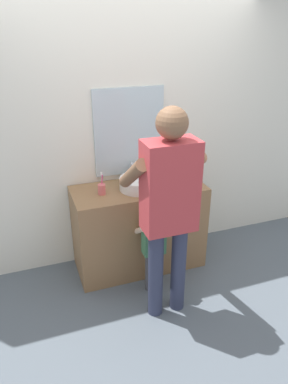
{
  "coord_description": "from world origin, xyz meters",
  "views": [
    {
      "loc": [
        -1.0,
        -2.65,
        2.3
      ],
      "look_at": [
        0.0,
        0.15,
        0.89
      ],
      "focal_mm": 34.06,
      "sensor_mm": 36.0,
      "label": 1
    }
  ],
  "objects": [
    {
      "name": "soap_bottle",
      "position": [
        0.34,
        0.36,
        0.93
      ],
      "size": [
        0.06,
        0.06,
        0.17
      ],
      "color": "#66B2D1",
      "rests_on": "vanity_cabinet"
    },
    {
      "name": "child_toddler",
      "position": [
        0.0,
        -0.1,
        0.52
      ],
      "size": [
        0.27,
        0.27,
        0.87
      ],
      "color": "#47474C",
      "rests_on": "ground"
    },
    {
      "name": "back_wall",
      "position": [
        0.0,
        0.62,
        1.35
      ],
      "size": [
        4.4,
        0.1,
        2.7
      ],
      "color": "silver",
      "rests_on": "ground"
    },
    {
      "name": "toothbrush_cup",
      "position": [
        -0.36,
        0.28,
        0.92
      ],
      "size": [
        0.07,
        0.07,
        0.21
      ],
      "color": "#D86666",
      "rests_on": "vanity_cabinet"
    },
    {
      "name": "ground_plane",
      "position": [
        0.0,
        0.0,
        0.0
      ],
      "size": [
        14.0,
        14.0,
        0.0
      ],
      "primitive_type": "plane",
      "color": "slate"
    },
    {
      "name": "sink_basin",
      "position": [
        0.0,
        0.28,
        0.92
      ],
      "size": [
        0.37,
        0.37,
        0.11
      ],
      "color": "silver",
      "rests_on": "vanity_cabinet"
    },
    {
      "name": "adult_parent",
      "position": [
        0.01,
        -0.39,
        1.07
      ],
      "size": [
        0.55,
        0.58,
        1.78
      ],
      "color": "#2D334C",
      "rests_on": "ground"
    },
    {
      "name": "vanity_cabinet",
      "position": [
        0.0,
        0.3,
        0.43
      ],
      "size": [
        1.26,
        0.54,
        0.87
      ],
      "primitive_type": "cube",
      "color": "olive",
      "rests_on": "ground"
    },
    {
      "name": "faucet",
      "position": [
        0.0,
        0.51,
        0.95
      ],
      "size": [
        0.18,
        0.14,
        0.18
      ],
      "color": "#B7BABF",
      "rests_on": "vanity_cabinet"
    }
  ]
}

